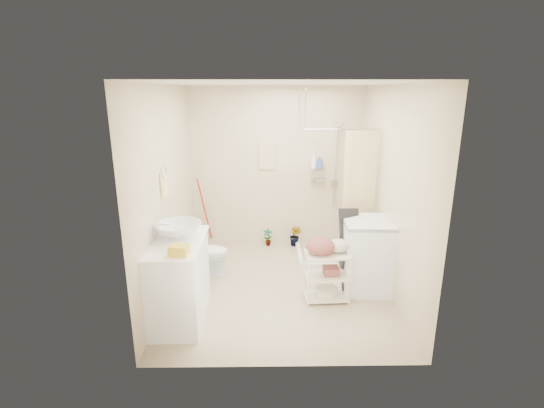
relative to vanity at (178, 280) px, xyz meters
The scene contains 23 objects.
floor 1.45m from the vanity, 32.41° to the left, with size 3.20×3.20×0.00m, color #BBAC8C.
ceiling 2.54m from the vanity, 32.41° to the left, with size 2.80×3.20×0.04m, color silver.
wall_back 2.74m from the vanity, 63.60° to the left, with size 2.80×0.04×2.60m, color beige.
wall_front 1.67m from the vanity, 36.66° to the right, with size 2.80×0.04×2.60m, color beige.
wall_left 1.14m from the vanity, 108.05° to the left, with size 0.04×3.20×2.60m, color beige.
wall_right 2.79m from the vanity, 16.05° to the left, with size 0.04×3.20×2.60m, color beige.
vanity is the anchor object (origin of this frame).
sink 0.57m from the vanity, 78.45° to the left, with size 0.51×0.51×0.18m, color silver.
counter_basket 0.66m from the vanity, 71.92° to the right, with size 0.19×0.15×0.10m, color gold.
floor_basket 0.53m from the vanity, 69.77° to the right, with size 0.24×0.19×0.13m, color gold.
toilet 1.12m from the vanity, 83.82° to the left, with size 0.37×0.66×0.67m, color white.
mop 2.23m from the vanity, 91.70° to the left, with size 0.11×0.11×1.17m, color red, non-canonical shape.
potted_plant_a 2.42m from the vanity, 65.01° to the left, with size 0.16×0.11×0.30m, color brown.
potted_plant_b 2.63m from the vanity, 55.58° to the left, with size 0.20×0.16×0.36m, color #995030.
hanging_towel 2.73m from the vanity, 66.44° to the left, with size 0.28×0.03×0.42m, color beige.
towel_ring 1.16m from the vanity, 112.30° to the left, with size 0.04×0.22×0.34m, color #F4EA98, non-canonical shape.
tp_holder 0.85m from the vanity, 104.27° to the left, with size 0.08×0.12×0.14m, color white, non-canonical shape.
shower 2.75m from the vanity, 41.63° to the left, with size 1.10×1.10×2.10m, color white, non-canonical shape.
shampoo_bottle_a 3.02m from the vanity, 52.04° to the left, with size 0.09×0.09×0.24m, color white.
shampoo_bottle_b 3.07m from the vanity, 50.56° to the left, with size 0.08×0.08×0.18m, color #3650A8.
washing_machine 2.40m from the vanity, 16.60° to the left, with size 0.64×0.66×0.94m, color white.
laundry_rack 1.78m from the vanity, 12.32° to the left, with size 0.54×0.32×0.75m, color silver, non-canonical shape.
ironing_board 2.19m from the vanity, 18.54° to the left, with size 0.31×0.09×1.10m, color black, non-canonical shape.
Camera 1 is at (-0.16, -4.76, 2.51)m, focal length 26.00 mm.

